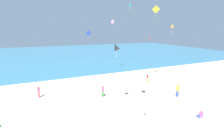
# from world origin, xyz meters

# --- Properties ---
(ground_plane) EXTENTS (120.00, 120.00, 0.00)m
(ground_plane) POSITION_xyz_m (0.00, 10.00, 0.00)
(ground_plane) COLOR beige
(ocean_water) EXTENTS (120.00, 60.00, 0.05)m
(ocean_water) POSITION_xyz_m (0.00, 49.36, 0.03)
(ocean_water) COLOR teal
(ocean_water) RESTS_ON ground_plane
(person_0) EXTENTS (0.39, 0.39, 1.39)m
(person_0) POSITION_xyz_m (8.40, 12.29, 0.80)
(person_0) COLOR orange
(person_0) RESTS_ON ground_plane
(person_1) EXTENTS (0.41, 0.41, 1.49)m
(person_1) POSITION_xyz_m (-0.08, 9.90, 0.86)
(person_1) COLOR green
(person_1) RESTS_ON ground_plane
(person_2) EXTENTS (0.47, 0.47, 1.66)m
(person_2) POSITION_xyz_m (8.59, 6.21, 0.96)
(person_2) COLOR blue
(person_2) RESTS_ON ground_plane
(person_4) EXTENTS (0.66, 0.44, 0.76)m
(person_4) POSITION_xyz_m (7.21, 1.87, 0.28)
(person_4) COLOR #D8599E
(person_4) RESTS_ON ground_plane
(person_5) EXTENTS (0.56, 0.61, 0.69)m
(person_5) POSITION_xyz_m (1.89, 3.63, 0.25)
(person_5) COLOR white
(person_5) RESTS_ON ground_plane
(person_6) EXTENTS (0.37, 0.37, 1.56)m
(person_6) POSITION_xyz_m (-7.57, 12.78, 0.90)
(person_6) COLOR red
(person_6) RESTS_ON ground_plane
(kite_yellow) EXTENTS (0.73, 0.89, 2.12)m
(kite_yellow) POSITION_xyz_m (9.11, 12.16, 11.17)
(kite_yellow) COLOR yellow
(kite_black) EXTENTS (0.90, 0.99, 1.51)m
(kite_black) POSITION_xyz_m (0.41, 7.03, 6.60)
(kite_black) COLOR black
(kite_pink) EXTENTS (0.38, 0.95, 1.55)m
(kite_pink) POSITION_xyz_m (5.93, 21.01, 9.82)
(kite_pink) COLOR pink
(kite_red) EXTENTS (0.55, 0.58, 0.88)m
(kite_red) POSITION_xyz_m (13.21, 18.88, 6.84)
(kite_red) COLOR red
(kite_blue) EXTENTS (0.92, 0.40, 1.39)m
(kite_blue) POSITION_xyz_m (-0.09, 16.23, 7.80)
(kite_blue) COLOR blue
(kite_orange) EXTENTS (0.56, 0.61, 1.68)m
(kite_orange) POSITION_xyz_m (13.13, 12.82, 8.95)
(kite_orange) COLOR orange
(kite_teal) EXTENTS (0.56, 0.82, 1.57)m
(kite_teal) POSITION_xyz_m (11.03, 23.32, 13.66)
(kite_teal) COLOR #1EADAD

